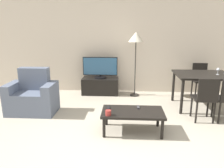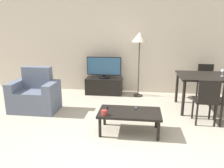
{
  "view_description": "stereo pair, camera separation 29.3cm",
  "coord_description": "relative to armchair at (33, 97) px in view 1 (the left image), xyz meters",
  "views": [
    {
      "loc": [
        -0.01,
        -2.53,
        1.77
      ],
      "look_at": [
        -0.26,
        1.7,
        0.65
      ],
      "focal_mm": 35.0,
      "sensor_mm": 36.0,
      "label": 1
    },
    {
      "loc": [
        0.28,
        -2.51,
        1.77
      ],
      "look_at": [
        -0.26,
        1.7,
        0.65
      ],
      "focal_mm": 35.0,
      "sensor_mm": 36.0,
      "label": 2
    }
  ],
  "objects": [
    {
      "name": "ground_plane",
      "position": [
        1.94,
        -1.73,
        -0.33
      ],
      "size": [
        18.0,
        18.0,
        0.0
      ],
      "primitive_type": "plane",
      "color": "#B2A893"
    },
    {
      "name": "dining_chair_near",
      "position": [
        3.44,
        -0.27,
        0.16
      ],
      "size": [
        0.4,
        0.4,
        0.86
      ],
      "color": "black",
      "rests_on": "ground_plane"
    },
    {
      "name": "dining_chair_far",
      "position": [
        3.86,
        1.29,
        0.16
      ],
      "size": [
        0.4,
        0.4,
        0.86
      ],
      "color": "black",
      "rests_on": "ground_plane"
    },
    {
      "name": "remote_secondary",
      "position": [
        2.18,
        -0.6,
        0.05
      ],
      "size": [
        0.04,
        0.15,
        0.02
      ],
      "color": "#38383D",
      "rests_on": "coffee_table"
    },
    {
      "name": "coffee_table",
      "position": [
        2.07,
        -0.77,
        -0.0
      ],
      "size": [
        1.05,
        0.58,
        0.38
      ],
      "color": "black",
      "rests_on": "ground_plane"
    },
    {
      "name": "wine_glass_center",
      "position": [
        3.93,
        0.46,
        0.54
      ],
      "size": [
        0.07,
        0.07,
        0.15
      ],
      "color": "silver",
      "rests_on": "dining_table"
    },
    {
      "name": "dining_table",
      "position": [
        3.65,
        0.51,
        0.34
      ],
      "size": [
        1.19,
        0.96,
        0.77
      ],
      "color": "black",
      "rests_on": "ground_plane"
    },
    {
      "name": "remote_primary",
      "position": [
        1.65,
        -0.68,
        0.05
      ],
      "size": [
        0.04,
        0.15,
        0.02
      ],
      "color": "black",
      "rests_on": "coffee_table"
    },
    {
      "name": "tv_stand",
      "position": [
        1.28,
        1.4,
        -0.12
      ],
      "size": [
        0.96,
        0.48,
        0.44
      ],
      "color": "black",
      "rests_on": "ground_plane"
    },
    {
      "name": "floor_lamp",
      "position": [
        2.2,
        1.29,
        1.12
      ],
      "size": [
        0.39,
        0.39,
        1.64
      ],
      "color": "black",
      "rests_on": "ground_plane"
    },
    {
      "name": "cup_white_near",
      "position": [
        1.67,
        -0.98,
        0.08
      ],
      "size": [
        0.09,
        0.09,
        0.09
      ],
      "color": "maroon",
      "rests_on": "coffee_table"
    },
    {
      "name": "wall_back",
      "position": [
        1.94,
        1.71,
        1.02
      ],
      "size": [
        7.8,
        0.06,
        2.7
      ],
      "color": "beige",
      "rests_on": "ground_plane"
    },
    {
      "name": "armchair",
      "position": [
        0.0,
        0.0,
        0.0
      ],
      "size": [
        0.98,
        0.63,
        0.93
      ],
      "color": "slate",
      "rests_on": "ground_plane"
    },
    {
      "name": "tv",
      "position": [
        1.28,
        1.4,
        0.38
      ],
      "size": [
        0.91,
        0.32,
        0.56
      ],
      "color": "black",
      "rests_on": "tv_stand"
    }
  ]
}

